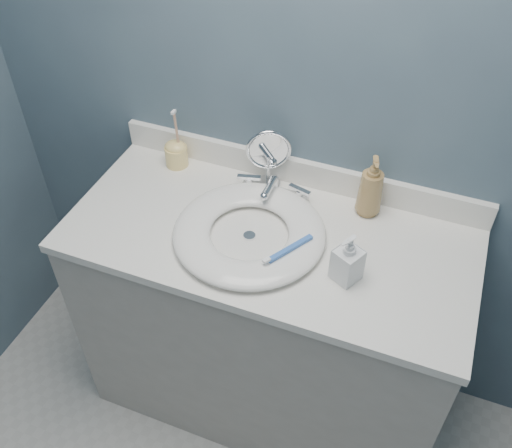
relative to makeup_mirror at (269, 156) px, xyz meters
The scene contains 12 objects.
back_wall 0.23m from the makeup_mirror, 34.95° to the left, with size 2.20×0.02×2.40m, color #435664.
vanity_cabinet 0.62m from the makeup_mirror, 68.96° to the right, with size 1.20×0.55×0.85m, color #B7B0A7.
countertop 0.27m from the makeup_mirror, 68.96° to the right, with size 1.22×0.57×0.03m, color white.
backsplash 0.12m from the makeup_mirror, 29.03° to the left, with size 1.22×0.02×0.09m, color white.
basin 0.27m from the makeup_mirror, 82.30° to the right, with size 0.45×0.45×0.04m, color white, non-canonical shape.
drain 0.27m from the makeup_mirror, 82.30° to the right, with size 0.04×0.04×0.01m, color silver.
faucet 0.11m from the makeup_mirror, 56.18° to the right, with size 0.25×0.13×0.07m.
makeup_mirror is the anchor object (origin of this frame).
soap_bottle_amber 0.33m from the makeup_mirror, ahead, with size 0.08×0.08×0.20m, color #9F7C48.
soap_bottle_clear 0.45m from the makeup_mirror, 41.36° to the right, with size 0.07×0.07×0.15m, color silver.
toothbrush_holder 0.33m from the makeup_mirror, behind, with size 0.08×0.08×0.22m.
toothbrush_lying 0.35m from the makeup_mirror, 60.05° to the right, with size 0.10×0.16×0.02m.
Camera 1 is at (0.40, -0.16, 2.07)m, focal length 40.00 mm.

